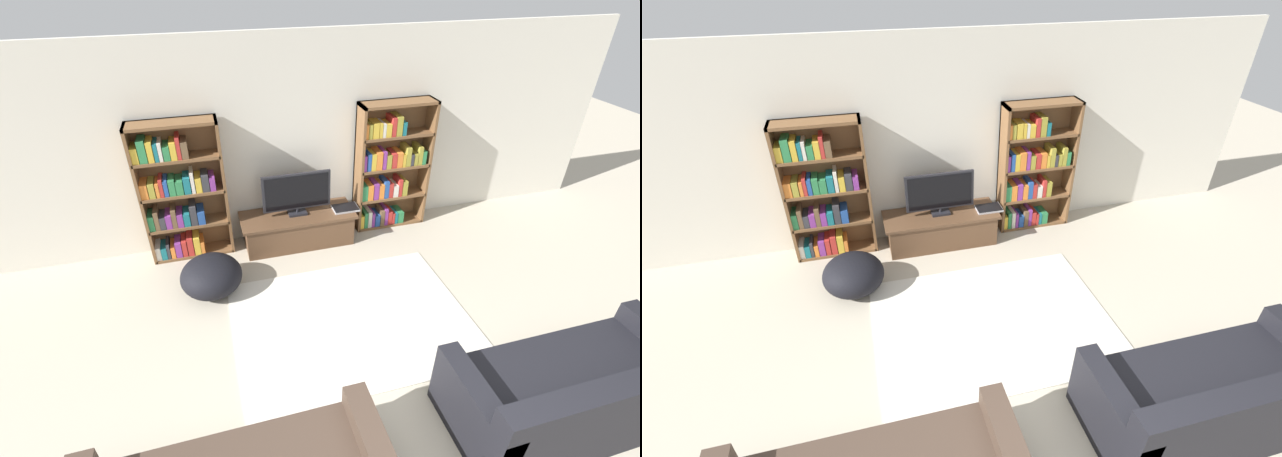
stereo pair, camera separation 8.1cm
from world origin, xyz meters
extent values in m
cube|color=silver|center=(0.00, 4.23, 1.30)|extent=(8.80, 0.06, 2.60)
cube|color=brown|center=(-1.95, 4.03, 0.88)|extent=(0.04, 0.30, 1.75)
cube|color=brown|center=(-0.98, 4.03, 0.88)|extent=(0.04, 0.30, 1.75)
cube|color=brown|center=(-1.46, 4.16, 0.88)|extent=(1.00, 0.04, 1.75)
cube|color=brown|center=(-1.46, 4.03, 1.74)|extent=(1.00, 0.30, 0.04)
cube|color=brown|center=(-1.46, 4.03, 0.02)|extent=(0.96, 0.30, 0.04)
cube|color=silver|center=(-1.90, 4.02, 0.13)|extent=(0.06, 0.24, 0.18)
cube|color=#196B75|center=(-1.83, 4.02, 0.12)|extent=(0.07, 0.24, 0.16)
cube|color=#333338|center=(-1.78, 4.02, 0.14)|extent=(0.04, 0.24, 0.21)
cube|color=orange|center=(-1.72, 4.02, 0.12)|extent=(0.05, 0.24, 0.16)
cube|color=#7F338C|center=(-1.65, 4.02, 0.14)|extent=(0.07, 0.24, 0.21)
cube|color=#B72D28|center=(-1.58, 4.02, 0.15)|extent=(0.06, 0.24, 0.22)
cube|color=#B72D28|center=(-1.51, 4.02, 0.16)|extent=(0.07, 0.24, 0.25)
cube|color=gold|center=(-1.42, 4.02, 0.16)|extent=(0.08, 0.24, 0.24)
cube|color=orange|center=(-1.36, 4.02, 0.12)|extent=(0.04, 0.24, 0.17)
cube|color=brown|center=(-1.46, 4.03, 0.46)|extent=(0.96, 0.30, 0.04)
cube|color=#2D7F47|center=(-1.89, 4.02, 0.57)|extent=(0.07, 0.24, 0.20)
cube|color=brown|center=(-1.83, 4.02, 0.60)|extent=(0.05, 0.24, 0.25)
cube|color=#333338|center=(-1.77, 4.02, 0.56)|extent=(0.07, 0.24, 0.16)
cube|color=#7F338C|center=(-1.70, 4.02, 0.56)|extent=(0.07, 0.24, 0.18)
cube|color=brown|center=(-1.63, 4.02, 0.59)|extent=(0.06, 0.24, 0.24)
cube|color=#7F338C|center=(-1.56, 4.02, 0.56)|extent=(0.07, 0.24, 0.18)
cube|color=#196B75|center=(-1.48, 4.02, 0.56)|extent=(0.07, 0.24, 0.17)
cube|color=#333338|center=(-1.40, 4.02, 0.60)|extent=(0.08, 0.24, 0.26)
cube|color=#234C99|center=(-1.31, 4.02, 0.56)|extent=(0.08, 0.24, 0.18)
cube|color=brown|center=(-1.46, 4.03, 0.89)|extent=(0.96, 0.30, 0.04)
cube|color=orange|center=(-1.89, 4.02, 1.00)|extent=(0.08, 0.24, 0.18)
cube|color=#9E9333|center=(-1.80, 4.02, 1.00)|extent=(0.07, 0.24, 0.18)
cube|color=orange|center=(-1.74, 4.02, 1.00)|extent=(0.04, 0.24, 0.17)
cube|color=#B72D28|center=(-1.70, 4.02, 1.02)|extent=(0.04, 0.24, 0.21)
cube|color=#234C99|center=(-1.65, 4.02, 1.01)|extent=(0.05, 0.24, 0.19)
cube|color=#2D7F47|center=(-1.58, 4.02, 1.01)|extent=(0.07, 0.24, 0.19)
cube|color=#2D7F47|center=(-1.50, 4.02, 1.00)|extent=(0.08, 0.24, 0.17)
cube|color=#196B75|center=(-1.41, 4.02, 1.01)|extent=(0.08, 0.24, 0.20)
cube|color=silver|center=(-1.34, 4.02, 1.04)|extent=(0.04, 0.24, 0.25)
cube|color=gold|center=(-1.28, 4.02, 1.00)|extent=(0.07, 0.24, 0.18)
cube|color=#333338|center=(-1.20, 4.02, 1.01)|extent=(0.08, 0.24, 0.20)
cube|color=#7F338C|center=(-1.12, 4.02, 1.00)|extent=(0.06, 0.24, 0.17)
cube|color=brown|center=(-1.46, 4.03, 1.33)|extent=(0.96, 0.30, 0.04)
cube|color=gold|center=(-1.89, 4.02, 1.44)|extent=(0.07, 0.24, 0.18)
cube|color=#2D7F47|center=(-1.81, 4.02, 1.48)|extent=(0.08, 0.24, 0.25)
cube|color=gold|center=(-1.73, 4.02, 1.47)|extent=(0.06, 0.24, 0.23)
cube|color=#196B75|center=(-1.67, 4.02, 1.46)|extent=(0.04, 0.24, 0.21)
cube|color=silver|center=(-1.62, 4.02, 1.46)|extent=(0.04, 0.24, 0.21)
cube|color=#2D7F47|center=(-1.56, 4.02, 1.43)|extent=(0.07, 0.24, 0.16)
cube|color=gold|center=(-1.49, 4.02, 1.45)|extent=(0.07, 0.24, 0.20)
cube|color=#B72D28|center=(-1.43, 4.02, 1.48)|extent=(0.04, 0.24, 0.25)
cube|color=brown|center=(-1.36, 4.02, 1.45)|extent=(0.07, 0.24, 0.20)
cube|color=brown|center=(0.76, 4.03, 0.88)|extent=(0.04, 0.30, 1.75)
cube|color=brown|center=(1.72, 4.03, 0.88)|extent=(0.04, 0.30, 1.75)
cube|color=brown|center=(1.24, 4.16, 0.88)|extent=(1.00, 0.04, 1.75)
cube|color=brown|center=(1.24, 4.03, 1.74)|extent=(1.00, 0.30, 0.04)
cube|color=brown|center=(1.24, 4.03, 0.02)|extent=(0.96, 0.30, 0.04)
cube|color=gold|center=(0.80, 4.02, 0.13)|extent=(0.06, 0.24, 0.19)
cube|color=#2D7F47|center=(0.86, 4.02, 0.16)|extent=(0.05, 0.24, 0.24)
cube|color=silver|center=(0.92, 4.02, 0.16)|extent=(0.05, 0.24, 0.24)
cube|color=#7F338C|center=(0.97, 4.02, 0.14)|extent=(0.04, 0.24, 0.21)
cube|color=#234C99|center=(1.03, 4.02, 0.12)|extent=(0.07, 0.24, 0.17)
cube|color=brown|center=(1.11, 4.02, 0.15)|extent=(0.06, 0.24, 0.23)
cube|color=#7F338C|center=(1.16, 4.02, 0.16)|extent=(0.04, 0.24, 0.25)
cube|color=#B72D28|center=(1.22, 4.02, 0.14)|extent=(0.06, 0.24, 0.20)
cube|color=#B72D28|center=(1.28, 4.02, 0.12)|extent=(0.04, 0.24, 0.17)
cube|color=#196B75|center=(1.32, 4.02, 0.12)|extent=(0.04, 0.24, 0.16)
cube|color=#2D7F47|center=(1.39, 4.02, 0.12)|extent=(0.08, 0.24, 0.17)
cube|color=brown|center=(1.24, 4.03, 0.46)|extent=(0.96, 0.30, 0.04)
cube|color=#2D7F47|center=(0.82, 4.02, 0.58)|extent=(0.08, 0.24, 0.22)
cube|color=orange|center=(0.90, 4.02, 0.58)|extent=(0.08, 0.24, 0.22)
cube|color=#7F338C|center=(0.98, 4.02, 0.59)|extent=(0.07, 0.24, 0.23)
cube|color=orange|center=(1.06, 4.02, 0.58)|extent=(0.07, 0.24, 0.20)
cube|color=#234C99|center=(1.13, 4.02, 0.60)|extent=(0.06, 0.24, 0.25)
cube|color=#B72D28|center=(1.20, 4.02, 0.58)|extent=(0.06, 0.24, 0.21)
cube|color=silver|center=(1.27, 4.02, 0.56)|extent=(0.07, 0.24, 0.17)
cube|color=#B72D28|center=(1.33, 4.02, 0.60)|extent=(0.05, 0.24, 0.24)
cube|color=#9E9333|center=(1.40, 4.02, 0.58)|extent=(0.07, 0.24, 0.21)
cube|color=brown|center=(1.24, 4.03, 0.89)|extent=(0.96, 0.30, 0.04)
cube|color=#7F338C|center=(0.80, 4.02, 1.02)|extent=(0.04, 0.24, 0.21)
cube|color=#234C99|center=(0.85, 4.02, 1.03)|extent=(0.05, 0.24, 0.23)
cube|color=gold|center=(0.91, 4.02, 1.03)|extent=(0.06, 0.24, 0.23)
cube|color=orange|center=(0.99, 4.02, 1.03)|extent=(0.08, 0.24, 0.24)
cube|color=#7F338C|center=(1.06, 4.02, 1.03)|extent=(0.05, 0.24, 0.24)
cube|color=#9E9333|center=(1.13, 4.02, 1.01)|extent=(0.07, 0.24, 0.19)
cube|color=#B72D28|center=(1.20, 4.02, 1.01)|extent=(0.07, 0.24, 0.20)
cube|color=orange|center=(1.28, 4.02, 1.01)|extent=(0.07, 0.24, 0.20)
cube|color=gold|center=(1.34, 4.02, 1.00)|extent=(0.04, 0.24, 0.17)
cube|color=#9E9333|center=(1.40, 4.02, 1.04)|extent=(0.07, 0.24, 0.26)
cube|color=#333338|center=(1.46, 4.02, 0.99)|extent=(0.04, 0.24, 0.16)
cube|color=#9E9333|center=(1.51, 4.02, 0.99)|extent=(0.05, 0.24, 0.16)
cube|color=#9E9333|center=(1.57, 4.02, 1.04)|extent=(0.06, 0.24, 0.25)
cube|color=#2D7F47|center=(1.63, 4.02, 1.00)|extent=(0.05, 0.24, 0.18)
cube|color=brown|center=(1.24, 4.03, 1.33)|extent=(0.96, 0.30, 0.04)
cube|color=orange|center=(0.80, 4.02, 1.44)|extent=(0.04, 0.24, 0.19)
cube|color=#9E9333|center=(0.84, 4.02, 1.44)|extent=(0.05, 0.24, 0.18)
cube|color=gold|center=(0.91, 4.02, 1.45)|extent=(0.08, 0.24, 0.19)
cube|color=gold|center=(0.98, 4.02, 1.44)|extent=(0.04, 0.24, 0.18)
cube|color=silver|center=(1.02, 4.02, 1.44)|extent=(0.04, 0.24, 0.17)
cube|color=gold|center=(1.08, 4.02, 1.43)|extent=(0.07, 0.24, 0.16)
cube|color=#B72D28|center=(1.15, 4.02, 1.47)|extent=(0.06, 0.24, 0.24)
cube|color=#9E9333|center=(1.23, 4.02, 1.47)|extent=(0.08, 0.24, 0.25)
cube|color=#196B75|center=(1.30, 4.02, 1.44)|extent=(0.05, 0.24, 0.17)
cube|color=brown|center=(-0.11, 3.89, 0.20)|extent=(1.40, 0.52, 0.40)
cube|color=brown|center=(-0.11, 3.89, 0.42)|extent=(1.49, 0.56, 0.04)
cube|color=black|center=(-0.11, 3.90, 0.45)|extent=(0.24, 0.16, 0.03)
cylinder|color=black|center=(-0.11, 3.90, 0.49)|extent=(0.04, 0.04, 0.05)
cube|color=black|center=(-0.11, 3.90, 0.76)|extent=(0.88, 0.04, 0.49)
cube|color=black|center=(-0.11, 3.88, 0.76)|extent=(0.82, 0.00, 0.44)
cube|color=#B7B7BC|center=(0.53, 3.85, 0.45)|extent=(0.34, 0.24, 0.02)
cube|color=black|center=(0.53, 3.85, 0.46)|extent=(0.33, 0.23, 0.00)
cube|color=beige|center=(0.09, 2.30, 0.01)|extent=(2.47, 1.82, 0.02)
cube|color=black|center=(1.46, 0.82, 0.23)|extent=(2.03, 0.89, 0.46)
cube|color=black|center=(1.46, 0.46, 0.64)|extent=(2.03, 0.18, 0.37)
cube|color=black|center=(0.53, 0.82, 0.32)|extent=(0.18, 0.89, 0.64)
ellipsoid|color=black|center=(-1.29, 3.19, 0.22)|extent=(0.69, 0.69, 0.44)
camera|label=1|loc=(-1.12, -0.76, 3.32)|focal=24.00mm
camera|label=2|loc=(-1.04, -0.78, 3.32)|focal=24.00mm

